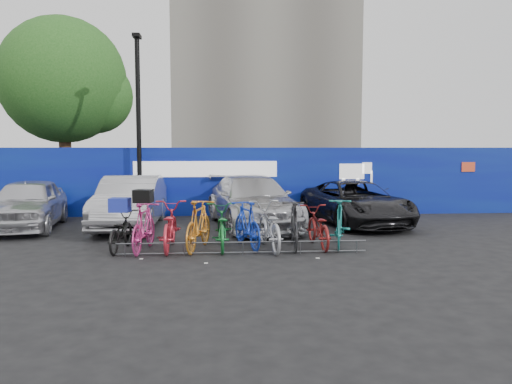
{
  "coord_description": "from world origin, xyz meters",
  "views": [
    {
      "loc": [
        -0.5,
        -11.59,
        2.37
      ],
      "look_at": [
        0.48,
        2.0,
        1.18
      ],
      "focal_mm": 35.0,
      "sensor_mm": 36.0,
      "label": 1
    }
  ],
  "objects": [
    {
      "name": "bike_9",
      "position": [
        2.37,
        0.13,
        0.58
      ],
      "size": [
        1.01,
        2.0,
        1.16
      ],
      "primitive_type": "imported",
      "rotation": [
        0.0,
        0.0,
        2.89
      ],
      "color": "#19716B",
      "rests_on": "ground"
    },
    {
      "name": "lamppost",
      "position": [
        -3.2,
        5.4,
        3.27
      ],
      "size": [
        0.25,
        0.5,
        6.11
      ],
      "color": "black",
      "rests_on": "ground"
    },
    {
      "name": "bike_2",
      "position": [
        -1.7,
        0.07,
        0.55
      ],
      "size": [
        0.74,
        2.11,
        1.11
      ],
      "primitive_type": "imported",
      "rotation": [
        0.0,
        0.0,
        3.15
      ],
      "color": "red",
      "rests_on": "ground"
    },
    {
      "name": "bike_0",
      "position": [
        -2.81,
        0.05,
        0.45
      ],
      "size": [
        0.75,
        1.77,
        0.9
      ],
      "primitive_type": "imported",
      "rotation": [
        0.0,
        0.0,
        3.05
      ],
      "color": "black",
      "rests_on": "ground"
    },
    {
      "name": "bike_6",
      "position": [
        0.63,
        -0.05,
        0.55
      ],
      "size": [
        0.99,
        2.18,
        1.11
      ],
      "primitive_type": "imported",
      "rotation": [
        0.0,
        0.0,
        3.27
      ],
      "color": "#A5A7AD",
      "rests_on": "ground"
    },
    {
      "name": "bike_7",
      "position": [
        1.25,
        0.0,
        0.57
      ],
      "size": [
        0.68,
        1.92,
        1.13
      ],
      "primitive_type": "imported",
      "rotation": [
        0.0,
        0.0,
        3.06
      ],
      "color": "#232325",
      "rests_on": "ground"
    },
    {
      "name": "bike_5",
      "position": [
        0.14,
        0.13,
        0.57
      ],
      "size": [
        1.0,
        1.96,
        1.13
      ],
      "primitive_type": "imported",
      "rotation": [
        0.0,
        0.0,
        3.4
      ],
      "color": "#1535BF",
      "rests_on": "ground"
    },
    {
      "name": "tree",
      "position": [
        -6.77,
        10.06,
        5.07
      ],
      "size": [
        5.4,
        5.2,
        7.8
      ],
      "color": "#382314",
      "rests_on": "ground"
    },
    {
      "name": "car_2",
      "position": [
        0.47,
        3.47,
        0.77
      ],
      "size": [
        3.06,
        5.58,
        1.53
      ],
      "primitive_type": "imported",
      "rotation": [
        0.0,
        0.0,
        0.18
      ],
      "color": "silver",
      "rests_on": "ground"
    },
    {
      "name": "car_3",
      "position": [
        3.73,
        3.64,
        0.68
      ],
      "size": [
        3.01,
        5.17,
        1.35
      ],
      "primitive_type": "imported",
      "rotation": [
        0.0,
        0.0,
        0.17
      ],
      "color": "black",
      "rests_on": "ground"
    },
    {
      "name": "bike_3",
      "position": [
        -1.01,
        -0.02,
        0.59
      ],
      "size": [
        1.0,
        2.04,
        1.18
      ],
      "primitive_type": "imported",
      "rotation": [
        0.0,
        0.0,
        2.91
      ],
      "color": "orange",
      "rests_on": "ground"
    },
    {
      "name": "car_0",
      "position": [
        -6.16,
        3.45,
        0.75
      ],
      "size": [
        2.33,
        4.59,
        1.5
      ],
      "primitive_type": "imported",
      "rotation": [
        0.0,
        0.0,
        0.13
      ],
      "color": "silver",
      "rests_on": "ground"
    },
    {
      "name": "car_1",
      "position": [
        -3.17,
        3.46,
        0.77
      ],
      "size": [
        1.64,
        4.69,
        1.55
      ],
      "primitive_type": "imported",
      "rotation": [
        0.0,
        0.0,
        -0.0
      ],
      "color": "#B7B8BD",
      "rests_on": "ground"
    },
    {
      "name": "cargo_topcase",
      "position": [
        -2.25,
        -0.1,
        1.28
      ],
      "size": [
        0.45,
        0.42,
        0.3
      ],
      "primitive_type": "cube",
      "rotation": [
        0.0,
        0.0,
        -0.15
      ],
      "color": "black",
      "rests_on": "bike_1"
    },
    {
      "name": "bike_4",
      "position": [
        -0.48,
        0.08,
        0.52
      ],
      "size": [
        0.72,
        1.99,
        1.04
      ],
      "primitive_type": "imported",
      "rotation": [
        0.0,
        0.0,
        3.16
      ],
      "color": "#166C2C",
      "rests_on": "ground"
    },
    {
      "name": "hoarding",
      "position": [
        0.01,
        6.0,
        1.2
      ],
      "size": [
        22.0,
        0.18,
        2.4
      ],
      "color": "#0A0F8D",
      "rests_on": "ground"
    },
    {
      "name": "ground",
      "position": [
        0.0,
        0.0,
        0.0
      ],
      "size": [
        100.0,
        100.0,
        0.0
      ],
      "primitive_type": "plane",
      "color": "black",
      "rests_on": "ground"
    },
    {
      "name": "bike_rack",
      "position": [
        -0.0,
        -0.6,
        0.16
      ],
      "size": [
        5.6,
        0.03,
        0.3
      ],
      "color": "#595B60",
      "rests_on": "ground"
    },
    {
      "name": "bike_8",
      "position": [
        1.83,
        0.12,
        0.49
      ],
      "size": [
        0.76,
        1.9,
        0.98
      ],
      "primitive_type": "imported",
      "rotation": [
        0.0,
        0.0,
        3.2
      ],
      "color": "maroon",
      "rests_on": "ground"
    },
    {
      "name": "cargo_crate",
      "position": [
        -2.81,
        0.05,
        1.07
      ],
      "size": [
        0.48,
        0.39,
        0.32
      ],
      "primitive_type": "cube",
      "rotation": [
        0.0,
        0.0,
        -0.1
      ],
      "color": "#1F2DA8",
      "rests_on": "bike_0"
    },
    {
      "name": "bike_1",
      "position": [
        -2.25,
        -0.1,
        0.57
      ],
      "size": [
        0.75,
        1.94,
        1.14
      ],
      "primitive_type": "imported",
      "rotation": [
        0.0,
        0.0,
        3.03
      ],
      "color": "#C8307E",
      "rests_on": "ground"
    }
  ]
}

